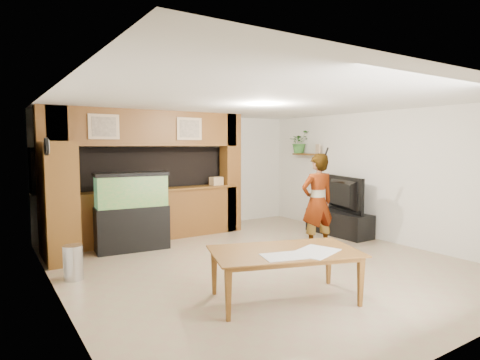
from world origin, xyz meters
TOP-DOWN VIEW (x-y plane):
  - floor at (0.00, 0.00)m, footprint 6.50×6.50m
  - ceiling at (0.00, 0.00)m, footprint 6.50×6.50m
  - wall_back at (0.00, 3.25)m, footprint 6.00×0.00m
  - wall_left at (-3.00, 0.00)m, footprint 0.00×6.50m
  - wall_right at (3.00, 0.00)m, footprint 0.00×6.50m
  - partition at (-0.95, 2.64)m, footprint 4.20×0.99m
  - wall_clock at (-2.97, 1.00)m, footprint 0.05×0.25m
  - wall_shelf at (2.85, 1.95)m, footprint 0.25×0.90m
  - pantry_cabinet at (-2.70, 1.85)m, footprint 0.50×0.81m
  - trash_can at (-2.71, 0.80)m, footprint 0.27×0.27m
  - aquarium at (-1.47, 1.95)m, footprint 1.29×0.48m
  - tv_stand at (2.65, 0.77)m, footprint 0.54×1.49m
  - television at (2.65, 0.77)m, footprint 0.53×1.31m
  - photo_frame at (2.85, 1.64)m, footprint 0.07×0.17m
  - potted_plant at (2.82, 2.27)m, footprint 0.57×0.52m
  - person at (1.35, 0.09)m, footprint 0.71×0.53m
  - microphone at (1.40, -0.07)m, footprint 0.03×0.09m
  - dining_table at (-0.68, -1.47)m, footprint 2.02×1.52m
  - newspaper_a at (-0.42, -1.70)m, footprint 0.69×0.60m
  - newspaper_b at (-0.86, -1.64)m, footprint 0.56×0.47m
  - counter_box at (0.59, 2.45)m, footprint 0.29×0.22m

SIDE VIEW (x-z plane):
  - floor at x=0.00m, z-range 0.00..0.00m
  - tv_stand at x=2.65m, z-range 0.00..0.50m
  - trash_can at x=-2.71m, z-range 0.00..0.50m
  - dining_table at x=-0.68m, z-range 0.00..0.63m
  - newspaper_b at x=-0.86m, z-range 0.63..0.64m
  - newspaper_a at x=-0.42m, z-range 0.63..0.64m
  - aquarium at x=-1.47m, z-range -0.02..1.41m
  - television at x=2.65m, z-range 0.50..1.25m
  - person at x=1.35m, z-range 0.00..1.77m
  - pantry_cabinet at x=-2.70m, z-range 0.00..1.98m
  - counter_box at x=0.59m, z-range 1.04..1.22m
  - wall_back at x=0.00m, z-range -1.70..4.30m
  - wall_left at x=-3.00m, z-range -1.95..4.55m
  - wall_right at x=3.00m, z-range -1.95..4.55m
  - partition at x=-0.95m, z-range 0.01..2.61m
  - wall_shelf at x=2.85m, z-range 1.68..1.72m
  - microphone at x=1.40m, z-range 1.73..1.88m
  - photo_frame at x=2.85m, z-range 1.72..1.94m
  - wall_clock at x=-2.97m, z-range 1.77..2.02m
  - potted_plant at x=2.82m, z-range 1.72..2.27m
  - ceiling at x=0.00m, z-range 2.60..2.60m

